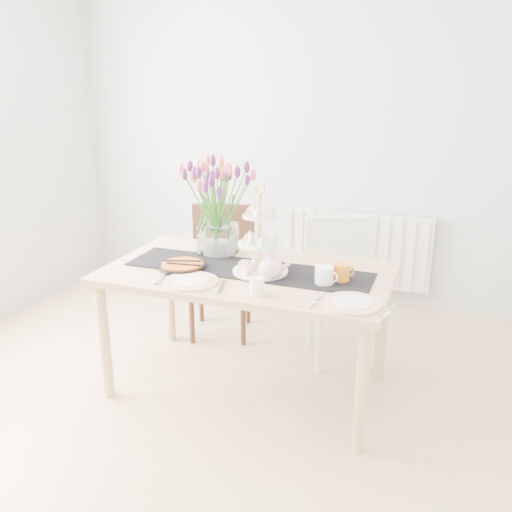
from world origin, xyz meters
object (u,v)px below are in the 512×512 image
(cream_jug, at_px, (324,276))
(cake_stand, at_px, (260,251))
(radiator, at_px, (356,249))
(mug_white, at_px, (257,286))
(plate_left, at_px, (191,282))
(tulip_vase, at_px, (217,192))
(chair_brown, at_px, (222,260))
(chair_white, at_px, (341,277))
(teapot, at_px, (270,268))
(tart_tin, at_px, (182,266))
(plate_right, at_px, (352,304))
(mug_orange, at_px, (341,273))
(dining_table, at_px, (248,282))

(cream_jug, bearing_deg, cake_stand, -165.79)
(radiator, distance_m, mug_white, 1.92)
(plate_left, bearing_deg, tulip_vase, 96.88)
(chair_brown, xyz_separation_m, chair_white, (0.88, -0.07, 0.00))
(teapot, relative_size, cream_jug, 2.18)
(chair_white, distance_m, mug_white, 1.02)
(radiator, bearing_deg, tart_tin, -112.93)
(tart_tin, bearing_deg, chair_brown, 97.96)
(tulip_vase, relative_size, mug_white, 7.95)
(cream_jug, bearing_deg, mug_white, -117.56)
(chair_white, xyz_separation_m, teapot, (-0.24, -0.74, 0.28))
(mug_white, bearing_deg, chair_white, 101.68)
(tulip_vase, bearing_deg, cake_stand, -33.08)
(teapot, bearing_deg, plate_right, -43.16)
(chair_white, height_order, tart_tin, chair_white)
(mug_orange, bearing_deg, mug_white, -176.88)
(teapot, height_order, cream_jug, teapot)
(tulip_vase, distance_m, teapot, 0.62)
(dining_table, relative_size, chair_brown, 1.75)
(dining_table, bearing_deg, chair_brown, 123.88)
(mug_orange, bearing_deg, tulip_vase, 126.95)
(plate_right, bearing_deg, radiator, 99.16)
(mug_white, bearing_deg, chair_brown, 147.76)
(cream_jug, height_order, plate_left, cream_jug)
(chair_white, relative_size, plate_right, 3.27)
(teapot, xyz_separation_m, cream_jug, (0.29, 0.03, -0.02))
(chair_brown, bearing_deg, radiator, 30.94)
(radiator, relative_size, cake_stand, 2.67)
(mug_orange, bearing_deg, teapot, 157.35)
(tulip_vase, relative_size, teapot, 3.25)
(mug_orange, bearing_deg, chair_white, 61.70)
(dining_table, distance_m, tart_tin, 0.38)
(chair_white, relative_size, cream_jug, 9.25)
(chair_white, xyz_separation_m, plate_right, (0.23, -0.93, 0.22))
(cream_jug, height_order, mug_orange, mug_orange)
(radiator, xyz_separation_m, plate_left, (-0.55, -1.85, 0.31))
(chair_brown, bearing_deg, cake_stand, -68.13)
(tart_tin, bearing_deg, mug_white, -22.28)
(cake_stand, bearing_deg, plate_left, -138.38)
(cream_jug, bearing_deg, teapot, -152.60)
(chair_white, xyz_separation_m, cream_jug, (0.04, -0.71, 0.26))
(chair_white, xyz_separation_m, tart_tin, (-0.77, -0.74, 0.23))
(tart_tin, height_order, mug_orange, mug_orange)
(radiator, xyz_separation_m, mug_orange, (0.19, -1.56, 0.35))
(cake_stand, xyz_separation_m, cream_jug, (0.37, -0.04, -0.08))
(chair_brown, height_order, mug_white, chair_brown)
(cream_jug, relative_size, plate_left, 0.35)
(tulip_vase, height_order, plate_right, tulip_vase)
(dining_table, relative_size, teapot, 7.39)
(dining_table, height_order, chair_brown, chair_brown)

